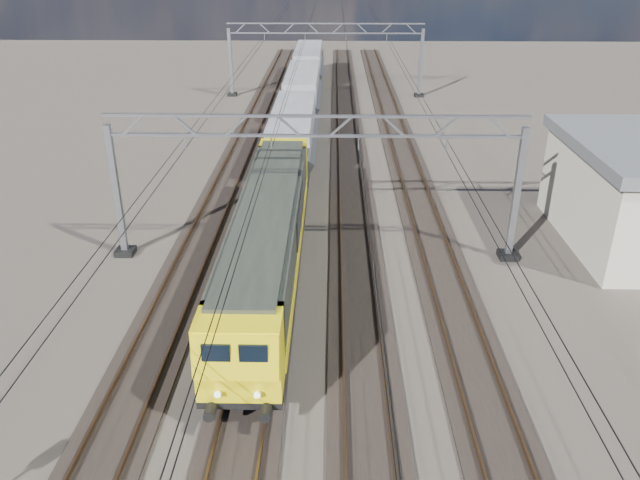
{
  "coord_description": "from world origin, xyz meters",
  "views": [
    {
      "loc": [
        0.82,
        -23.63,
        14.05
      ],
      "look_at": [
        0.3,
        0.82,
        2.4
      ],
      "focal_mm": 35.0,
      "sensor_mm": 36.0,
      "label": 1
    }
  ],
  "objects_px": {
    "catenary_gantry_far": "(325,57)",
    "hopper_wagon_lead": "(293,130)",
    "locomotive": "(269,235)",
    "hopper_wagon_mid": "(302,88)",
    "hopper_wagon_third": "(308,61)",
    "catenary_gantry_mid": "(315,182)"
  },
  "relations": [
    {
      "from": "catenary_gantry_far",
      "to": "hopper_wagon_third",
      "type": "relative_size",
      "value": 1.53
    },
    {
      "from": "locomotive",
      "to": "hopper_wagon_third",
      "type": "distance_m",
      "value": 46.1
    },
    {
      "from": "catenary_gantry_far",
      "to": "hopper_wagon_mid",
      "type": "relative_size",
      "value": 1.53
    },
    {
      "from": "catenary_gantry_far",
      "to": "hopper_wagon_lead",
      "type": "bearing_deg",
      "value": -95.48
    },
    {
      "from": "hopper_wagon_lead",
      "to": "catenary_gantry_far",
      "type": "bearing_deg",
      "value": 84.52
    },
    {
      "from": "catenary_gantry_mid",
      "to": "hopper_wagon_mid",
      "type": "bearing_deg",
      "value": 93.9
    },
    {
      "from": "locomotive",
      "to": "hopper_wagon_lead",
      "type": "height_order",
      "value": "locomotive"
    },
    {
      "from": "locomotive",
      "to": "hopper_wagon_mid",
      "type": "distance_m",
      "value": 31.9
    },
    {
      "from": "catenary_gantry_far",
      "to": "hopper_wagon_lead",
      "type": "relative_size",
      "value": 1.53
    },
    {
      "from": "locomotive",
      "to": "hopper_wagon_mid",
      "type": "bearing_deg",
      "value": 90.0
    },
    {
      "from": "hopper_wagon_third",
      "to": "catenary_gantry_far",
      "type": "bearing_deg",
      "value": -75.18
    },
    {
      "from": "locomotive",
      "to": "hopper_wagon_mid",
      "type": "xyz_separation_m",
      "value": [
        -0.0,
        31.9,
        -0.09
      ]
    },
    {
      "from": "catenary_gantry_mid",
      "to": "hopper_wagon_third",
      "type": "distance_m",
      "value": 43.64
    },
    {
      "from": "catenary_gantry_mid",
      "to": "hopper_wagon_mid",
      "type": "distance_m",
      "value": 29.48
    },
    {
      "from": "hopper_wagon_mid",
      "to": "catenary_gantry_far",
      "type": "bearing_deg",
      "value": 73.23
    },
    {
      "from": "catenary_gantry_mid",
      "to": "hopper_wagon_third",
      "type": "bearing_deg",
      "value": 92.63
    },
    {
      "from": "catenary_gantry_mid",
      "to": "hopper_wagon_third",
      "type": "relative_size",
      "value": 1.53
    },
    {
      "from": "catenary_gantry_mid",
      "to": "hopper_wagon_lead",
      "type": "distance_m",
      "value": 15.39
    },
    {
      "from": "locomotive",
      "to": "hopper_wagon_third",
      "type": "bearing_deg",
      "value": 90.0
    },
    {
      "from": "hopper_wagon_lead",
      "to": "hopper_wagon_third",
      "type": "relative_size",
      "value": 1.0
    },
    {
      "from": "catenary_gantry_mid",
      "to": "catenary_gantry_far",
      "type": "height_order",
      "value": "same"
    },
    {
      "from": "catenary_gantry_far",
      "to": "locomotive",
      "type": "bearing_deg",
      "value": -92.97
    }
  ]
}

